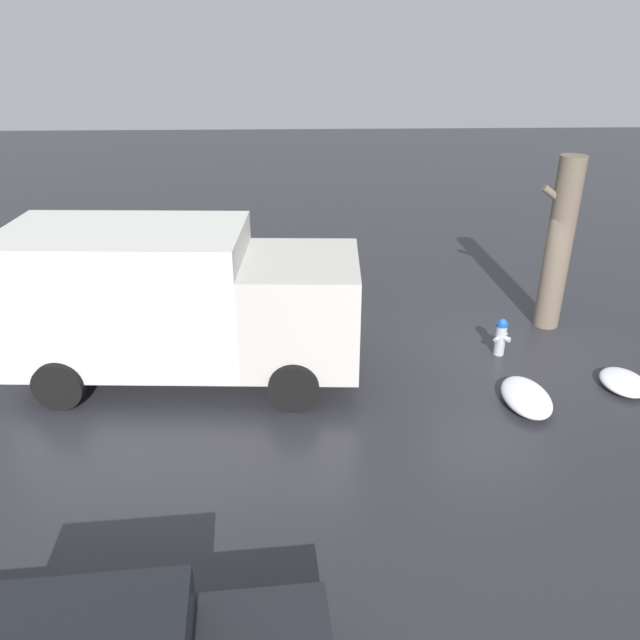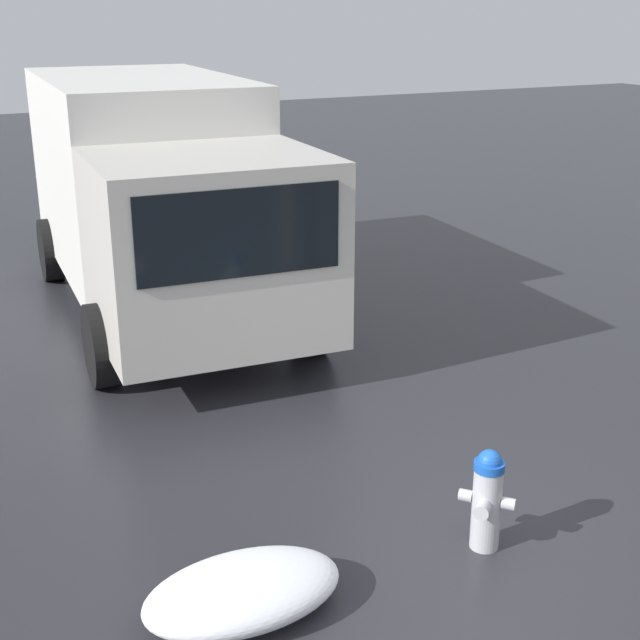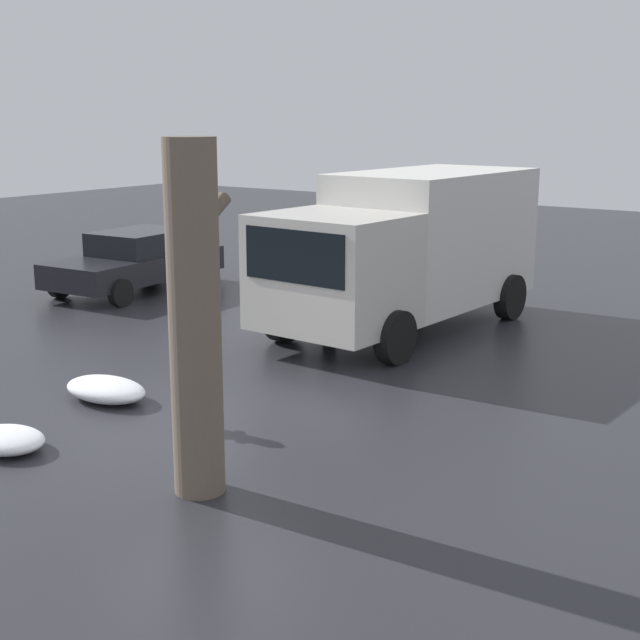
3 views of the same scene
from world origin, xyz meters
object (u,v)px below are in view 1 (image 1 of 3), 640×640
at_px(fire_hydrant, 501,336).
at_px(pedestrian, 274,345).
at_px(delivery_truck, 178,299).
at_px(tree_trunk, 559,244).

relative_size(fire_hydrant, pedestrian, 0.50).
bearing_deg(fire_hydrant, pedestrian, -118.47).
distance_m(fire_hydrant, delivery_truck, 6.51).
xyz_separation_m(fire_hydrant, pedestrian, (4.60, 1.12, 0.47)).
distance_m(tree_trunk, delivery_truck, 8.08).
distance_m(tree_trunk, pedestrian, 6.64).
bearing_deg(delivery_truck, fire_hydrant, 97.90).
relative_size(tree_trunk, pedestrian, 2.33).
bearing_deg(pedestrian, delivery_truck, -27.46).
relative_size(fire_hydrant, delivery_truck, 0.12).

